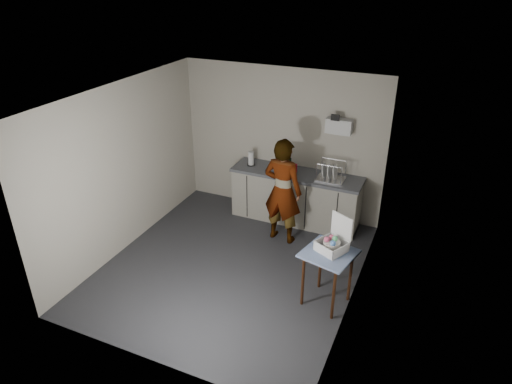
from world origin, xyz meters
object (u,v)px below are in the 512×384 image
at_px(standing_man, 283,191).
at_px(kitchen_counter, 296,198).
at_px(soap_bottle, 283,164).
at_px(dish_rack, 330,176).
at_px(soda_can, 295,168).
at_px(side_table, 328,259).
at_px(paper_towel, 251,159).
at_px(dark_bottle, 289,165).
at_px(bakery_box, 333,243).

bearing_deg(standing_man, kitchen_counter, -84.39).
distance_m(kitchen_counter, soap_bottle, 0.69).
distance_m(kitchen_counter, dish_rack, 0.81).
relative_size(kitchen_counter, soda_can, 15.97).
distance_m(side_table, standing_man, 1.67).
bearing_deg(side_table, dish_rack, 118.98).
bearing_deg(dish_rack, side_table, -74.64).
relative_size(side_table, paper_towel, 3.20).
bearing_deg(side_table, paper_towel, 149.19).
height_order(standing_man, paper_towel, standing_man).
xyz_separation_m(side_table, dark_bottle, (-1.25, 1.94, 0.33)).
relative_size(soap_bottle, soda_can, 2.34).
xyz_separation_m(dark_bottle, paper_towel, (-0.70, -0.04, 0.00)).
distance_m(soap_bottle, soda_can, 0.22).
height_order(side_table, soap_bottle, soap_bottle).
bearing_deg(soda_can, standing_man, -86.59).
bearing_deg(dish_rack, paper_towel, 178.87).
bearing_deg(bakery_box, side_table, -78.17).
bearing_deg(soda_can, kitchen_counter, -29.11).
bearing_deg(kitchen_counter, dark_bottle, 168.86).
relative_size(kitchen_counter, dark_bottle, 9.78).
bearing_deg(bakery_box, soda_can, 148.17).
bearing_deg(side_table, bakery_box, 89.27).
bearing_deg(soda_can, bakery_box, -58.01).
xyz_separation_m(standing_man, bakery_box, (1.12, -1.17, 0.03)).
xyz_separation_m(kitchen_counter, dish_rack, (0.58, -0.03, 0.55)).
height_order(soda_can, dark_bottle, dark_bottle).
relative_size(soap_bottle, dish_rack, 0.73).
distance_m(kitchen_counter, dark_bottle, 0.62).
bearing_deg(standing_man, dark_bottle, -72.20).
height_order(standing_man, dark_bottle, standing_man).
relative_size(side_table, bakery_box, 1.73).
distance_m(soap_bottle, paper_towel, 0.64).
xyz_separation_m(standing_man, dark_bottle, (-0.15, 0.70, 0.15)).
height_order(side_table, dark_bottle, dark_bottle).
relative_size(dark_bottle, dish_rack, 0.51).
bearing_deg(side_table, soda_can, 134.18).
distance_m(side_table, soap_bottle, 2.28).
xyz_separation_m(kitchen_counter, standing_man, (-0.00, -0.67, 0.45)).
distance_m(dark_bottle, dish_rack, 0.74).
height_order(soap_bottle, soda_can, soap_bottle).
height_order(kitchen_counter, standing_man, standing_man).
height_order(soda_can, dish_rack, dish_rack).
relative_size(standing_man, bakery_box, 3.80).
distance_m(kitchen_counter, paper_towel, 1.04).
relative_size(dish_rack, bakery_box, 0.98).
xyz_separation_m(standing_man, soda_can, (-0.04, 0.69, 0.11)).
relative_size(soda_can, paper_towel, 0.56).
distance_m(soap_bottle, bakery_box, 2.21).
bearing_deg(soda_can, paper_towel, -177.82).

